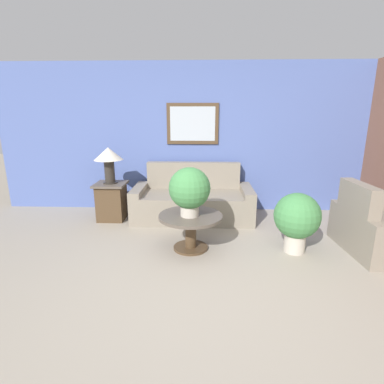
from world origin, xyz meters
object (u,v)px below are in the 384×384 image
Objects in this scene: potted_plant_on_table at (190,189)px; couch_main at (193,201)px; table_lamp at (109,157)px; coffee_table at (191,224)px; side_table at (112,201)px; potted_plant_floor at (297,218)px; armchair at (380,230)px.

couch_main is at bearing 90.20° from potted_plant_on_table.
table_lamp reaches higher than potted_plant_on_table.
coffee_table is 1.76m from side_table.
potted_plant_floor is at bearing -22.47° from table_lamp.
armchair reaches higher than potted_plant_floor.
table_lamp is at bearing -174.76° from couch_main.
potted_plant_on_table is at bearing -39.65° from table_lamp.
armchair is 2.51m from potted_plant_on_table.
coffee_table is at bearing 87.19° from armchair.
potted_plant_floor is at bearing -22.47° from side_table.
coffee_table is at bearing -38.67° from side_table.
coffee_table is at bearing 178.79° from potted_plant_floor.
potted_plant_on_table is (-2.45, -0.06, 0.54)m from armchair.
potted_plant_floor is (1.36, 0.00, -0.36)m from potted_plant_on_table.
potted_plant_on_table is (1.36, -1.13, 0.50)m from side_table.
armchair is 1.10m from potted_plant_floor.
table_lamp reaches higher than armchair.
couch_main reaches higher than potted_plant_floor.
potted_plant_on_table is (-0.01, -0.03, 0.48)m from coffee_table.
table_lamp reaches higher than potted_plant_floor.
couch_main is at bearing 60.58° from armchair.
couch_main is 1.36m from side_table.
table_lamp reaches higher than couch_main.
couch_main is at bearing 137.54° from potted_plant_floor.
armchair is 3.96m from side_table.
coffee_table is at bearing -38.67° from table_lamp.
side_table is 2.95m from potted_plant_floor.
coffee_table is (0.02, -1.22, 0.05)m from couch_main.
side_table is at bearing 180.00° from table_lamp.
coffee_table is 1.32× the size of potted_plant_on_table.
table_lamp is (-3.81, 1.07, 0.77)m from armchair.
potted_plant_on_table reaches higher than couch_main.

